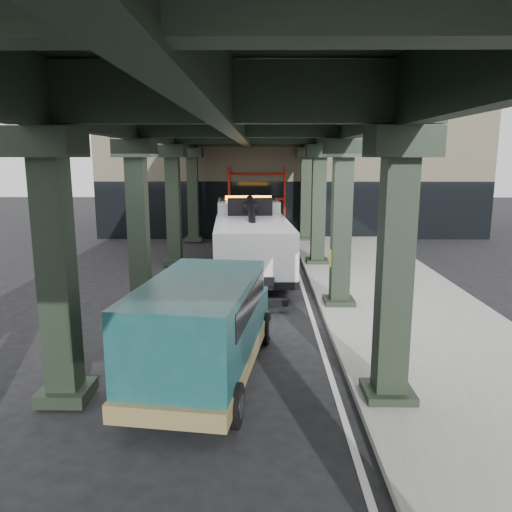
{
  "coord_description": "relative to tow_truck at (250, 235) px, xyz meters",
  "views": [
    {
      "loc": [
        0.24,
        -12.61,
        4.5
      ],
      "look_at": [
        0.09,
        1.51,
        1.7
      ],
      "focal_mm": 35.0,
      "sensor_mm": 36.0,
      "label": 1
    }
  ],
  "objects": [
    {
      "name": "ground",
      "position": [
        0.19,
        -6.8,
        -1.48
      ],
      "size": [
        90.0,
        90.0,
        0.0
      ],
      "primitive_type": "plane",
      "color": "black",
      "rests_on": "ground"
    },
    {
      "name": "sidewalk",
      "position": [
        4.69,
        -4.8,
        -1.41
      ],
      "size": [
        5.0,
        40.0,
        0.15
      ],
      "primitive_type": "cube",
      "color": "gray",
      "rests_on": "ground"
    },
    {
      "name": "lane_stripe",
      "position": [
        1.89,
        -4.8,
        -1.47
      ],
      "size": [
        0.12,
        38.0,
        0.01
      ],
      "primitive_type": "cube",
      "color": "silver",
      "rests_on": "ground"
    },
    {
      "name": "viaduct",
      "position": [
        -0.21,
        -4.8,
        3.98
      ],
      "size": [
        7.4,
        32.0,
        6.4
      ],
      "color": "#202A1F",
      "rests_on": "ground"
    },
    {
      "name": "building",
      "position": [
        2.19,
        13.2,
        2.52
      ],
      "size": [
        22.0,
        10.0,
        8.0
      ],
      "primitive_type": "cube",
      "color": "#C6B793",
      "rests_on": "ground"
    },
    {
      "name": "scaffolding",
      "position": [
        0.19,
        7.85,
        0.63
      ],
      "size": [
        3.08,
        0.88,
        4.0
      ],
      "color": "red",
      "rests_on": "ground"
    },
    {
      "name": "tow_truck",
      "position": [
        0.0,
        0.0,
        0.0
      ],
      "size": [
        3.2,
        9.41,
        3.04
      ],
      "rotation": [
        0.0,
        0.0,
        0.06
      ],
      "color": "black",
      "rests_on": "ground"
    },
    {
      "name": "towed_van",
      "position": [
        -0.72,
        -9.85,
        -0.32
      ],
      "size": [
        2.75,
        5.57,
        2.17
      ],
      "rotation": [
        0.0,
        0.0,
        -0.14
      ],
      "color": "#134446",
      "rests_on": "ground"
    }
  ]
}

